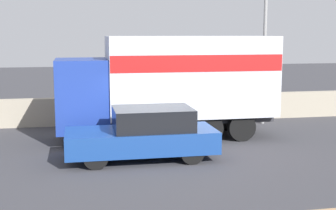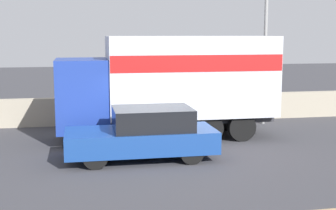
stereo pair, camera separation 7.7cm
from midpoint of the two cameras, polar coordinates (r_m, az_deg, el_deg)
ground_plane at (r=13.93m, az=-1.67°, el=-6.64°), size 80.00×80.00×0.00m
stone_wall_backdrop at (r=19.43m, az=-4.48°, el=-0.57°), size 60.00×0.35×1.12m
street_lamp at (r=19.40m, az=11.61°, el=8.31°), size 0.56×0.28×6.15m
box_truck at (r=16.42m, az=0.52°, el=3.14°), size 7.58×2.33×3.60m
car_hatchback at (r=13.80m, az=-3.03°, el=-3.54°), size 4.39×1.81×1.53m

